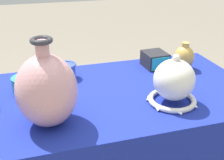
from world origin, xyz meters
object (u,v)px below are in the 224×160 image
mosaic_tile_box (155,60)px  jar_round_ochre (184,57)px  vase_tall_bulbous (47,90)px  cup_wide_cobalt (66,70)px  vase_dome_bell (174,83)px  pot_squat_teal (25,85)px

mosaic_tile_box → jar_round_ochre: 0.15m
vase_tall_bulbous → cup_wide_cobalt: bearing=73.5°
vase_dome_bell → mosaic_tile_box: 0.39m
vase_tall_bulbous → cup_wide_cobalt: size_ratio=3.17×
vase_tall_bulbous → pot_squat_teal: size_ratio=2.99×
vase_dome_bell → jar_round_ochre: bearing=54.3°
vase_dome_bell → jar_round_ochre: (0.22, 0.31, -0.02)m
vase_dome_bell → mosaic_tile_box: bearing=76.8°
cup_wide_cobalt → pot_squat_teal: size_ratio=0.94×
cup_wide_cobalt → pot_squat_teal: cup_wide_cobalt is taller
cup_wide_cobalt → jar_round_ochre: bearing=-5.2°
vase_tall_bulbous → pot_squat_teal: 0.31m
vase_tall_bulbous → vase_dome_bell: vase_tall_bulbous is taller
pot_squat_teal → jar_round_ochre: bearing=3.2°
mosaic_tile_box → pot_squat_teal: 0.68m
vase_tall_bulbous → vase_dome_bell: 0.50m
jar_round_ochre → vase_dome_bell: bearing=-125.7°
vase_dome_bell → jar_round_ochre: vase_dome_bell is taller
jar_round_ochre → pot_squat_teal: bearing=-176.8°
cup_wide_cobalt → jar_round_ochre: 0.61m
vase_tall_bulbous → vase_dome_bell: (0.49, 0.01, -0.05)m
pot_squat_teal → mosaic_tile_box: bearing=9.4°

